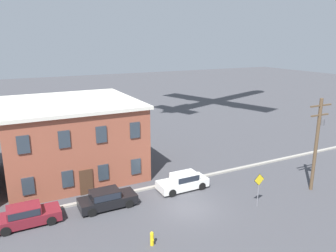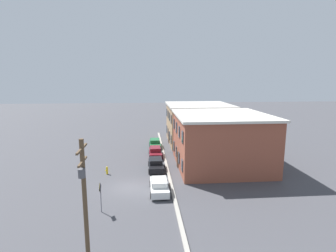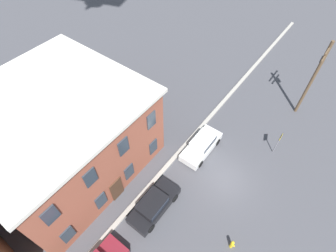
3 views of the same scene
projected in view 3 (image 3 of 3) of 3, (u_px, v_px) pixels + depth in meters
The scene contains 8 objects.
ground_plane at pixel (224, 178), 21.78m from camera, with size 200.00×200.00×0.00m, color #424247.
kerb_strip at pixel (180, 151), 23.46m from camera, with size 56.00×0.36×0.16m, color #9E998E.
apartment_midblock at pixel (59, 134), 20.31m from camera, with size 12.36×11.81×7.02m.
car_black at pixel (154, 205), 19.55m from camera, with size 4.40×1.92×1.43m.
car_white at pixel (202, 145), 23.08m from camera, with size 4.40×1.92×1.43m.
caution_sign at pixel (279, 140), 22.06m from camera, with size 0.99×0.08×2.75m.
utility_pole at pixel (314, 76), 23.27m from camera, with size 2.40×0.44×8.03m.
fire_hydrant at pixel (232, 244), 17.99m from camera, with size 0.24×0.34×0.96m.
Camera 3 is at (-11.28, -2.66, 19.52)m, focal length 28.00 mm.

